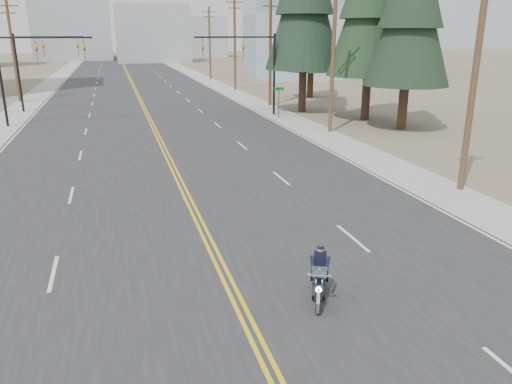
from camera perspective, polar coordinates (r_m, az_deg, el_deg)
name	(u,v)px	position (r m, az deg, el deg)	size (l,w,h in m)	color
ground_plane	(245,318)	(13.21, -1.22, -14.24)	(400.00, 400.00, 0.00)	#776D56
road	(131,81)	(81.21, -14.09, 12.21)	(20.00, 200.00, 0.01)	#303033
sidewalk_left	(52,83)	(81.63, -22.33, 11.46)	(3.00, 200.00, 0.01)	#A5A5A0
sidewalk_right	(205,79)	(82.41, -5.90, 12.70)	(3.00, 200.00, 0.01)	#A5A5A0
traffic_mast_left	(27,61)	(43.35, -24.70, 13.40)	(7.10, 0.26, 7.00)	black
traffic_mast_right	(252,58)	(44.49, -0.46, 15.02)	(7.10, 0.26, 7.00)	black
traffic_mast_far	(36,58)	(51.32, -23.82, 13.86)	(6.10, 0.26, 7.00)	black
street_sign	(279,97)	(43.37, 2.63, 10.78)	(0.90, 0.06, 2.62)	black
utility_pole_a	(476,64)	(24.31, 23.87, 13.26)	(2.20, 0.30, 11.00)	brown
utility_pole_b	(333,48)	(37.17, 8.84, 15.92)	(2.20, 0.30, 11.50)	brown
utility_pole_c	(270,47)	(51.21, 1.64, 16.25)	(2.20, 0.30, 11.00)	brown
utility_pole_d	(235,42)	(65.67, -2.44, 16.76)	(2.20, 0.30, 11.50)	brown
utility_pole_e	(210,42)	(82.30, -5.31, 16.71)	(2.20, 0.30, 11.00)	brown
utility_pole_left	(13,49)	(59.68, -26.04, 14.50)	(2.20, 0.30, 10.50)	brown
glass_building	(325,14)	(88.08, 7.93, 19.46)	(24.00, 16.00, 20.00)	#9EB5CC
haze_bldg_b	(152,34)	(136.29, -11.80, 17.30)	(18.00, 14.00, 14.00)	#ADB2B7
haze_bldg_c	(290,25)	(128.23, 3.90, 18.51)	(16.00, 12.00, 18.00)	#B7BCC6
haze_bldg_d	(71,10)	(151.26, -20.42, 18.89)	(20.00, 15.00, 26.00)	#ADB2B7
haze_bldg_e	(201,37)	(163.25, -6.28, 17.20)	(14.00, 14.00, 12.00)	#B7BCC6
motorcyclist	(319,275)	(13.80, 7.26, -9.35)	(0.82, 1.91, 1.49)	black
conifer_far	(312,21)	(58.16, 6.45, 18.80)	(5.37, 5.37, 14.39)	#382619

